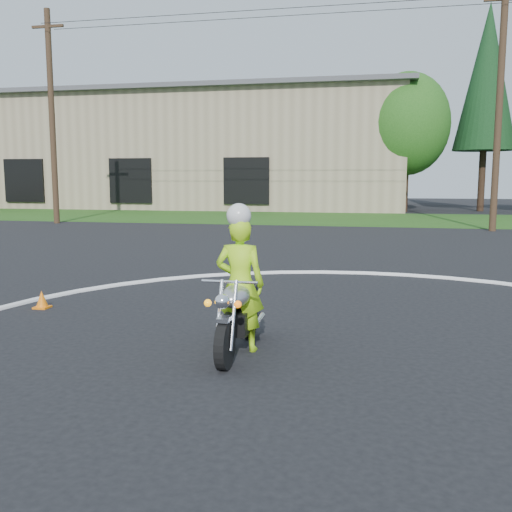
# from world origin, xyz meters

# --- Properties ---
(ground) EXTENTS (120.00, 120.00, 0.00)m
(ground) POSITION_xyz_m (0.00, 0.00, 0.00)
(ground) COLOR black
(ground) RESTS_ON ground
(grass_strip) EXTENTS (120.00, 10.00, 0.02)m
(grass_strip) POSITION_xyz_m (0.00, 27.00, 0.01)
(grass_strip) COLOR #1E4714
(grass_strip) RESTS_ON ground
(course_markings) EXTENTS (19.05, 19.05, 0.12)m
(course_markings) POSITION_xyz_m (2.17, 4.35, 0.01)
(course_markings) COLOR silver
(course_markings) RESTS_ON ground
(primary_motorcycle) EXTENTS (0.68, 1.93, 1.02)m
(primary_motorcycle) POSITION_xyz_m (-1.41, 2.63, 0.49)
(primary_motorcycle) COLOR black
(primary_motorcycle) RESTS_ON ground
(rider_primary_grp) EXTENTS (0.63, 0.41, 1.89)m
(rider_primary_grp) POSITION_xyz_m (-1.42, 2.76, 0.91)
(rider_primary_grp) COLOR #A4E618
(rider_primary_grp) RESTS_ON ground
(warehouse) EXTENTS (41.00, 17.00, 8.30)m
(warehouse) POSITION_xyz_m (-18.00, 39.99, 4.16)
(warehouse) COLOR tan
(warehouse) RESTS_ON ground
(utility_poles) EXTENTS (41.60, 1.12, 10.00)m
(utility_poles) POSITION_xyz_m (5.00, 21.00, 5.20)
(utility_poles) COLOR #473321
(utility_poles) RESTS_ON ground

